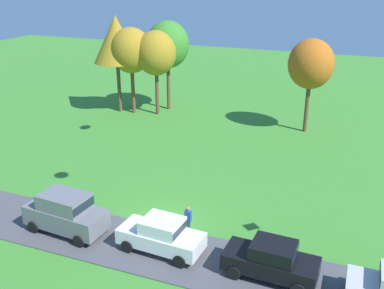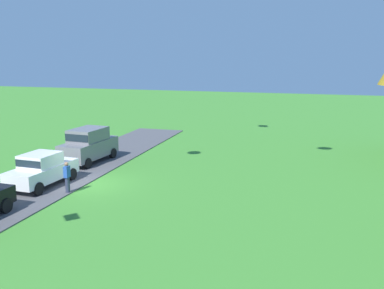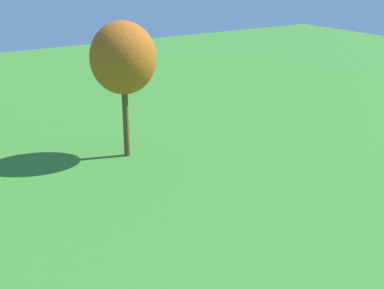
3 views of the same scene
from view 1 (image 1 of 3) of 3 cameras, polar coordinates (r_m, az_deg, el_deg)
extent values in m
plane|color=#3D842D|center=(26.08, -3.87, -10.16)|extent=(120.00, 120.00, 0.00)
cube|color=#4C4C51|center=(24.32, -6.28, -12.77)|extent=(36.00, 4.40, 0.06)
cube|color=slate|center=(25.86, -15.69, -8.85)|extent=(4.73, 2.25, 1.10)
cube|color=slate|center=(25.40, -15.91, -6.96)|extent=(2.73, 1.96, 0.84)
cube|color=#19232D|center=(25.40, -15.91, -6.96)|extent=(2.78, 1.93, 0.46)
cylinder|color=black|center=(26.57, -19.44, -9.83)|extent=(0.70, 0.29, 0.68)
cylinder|color=black|center=(27.65, -16.82, -8.19)|extent=(0.70, 0.29, 0.68)
cylinder|color=black|center=(24.67, -14.15, -11.79)|extent=(0.70, 0.29, 0.68)
cylinder|color=black|center=(25.82, -11.59, -9.91)|extent=(0.70, 0.29, 0.68)
cube|color=white|center=(23.50, -3.96, -11.76)|extent=(4.50, 2.06, 0.80)
cube|color=white|center=(23.06, -3.79, -10.26)|extent=(2.10, 1.76, 0.70)
cube|color=#19232D|center=(23.06, -3.79, -10.26)|extent=(2.13, 1.73, 0.38)
cylinder|color=black|center=(23.79, -8.20, -12.66)|extent=(0.69, 0.28, 0.68)
cylinder|color=black|center=(24.98, -6.04, -10.72)|extent=(0.69, 0.28, 0.68)
cylinder|color=black|center=(22.53, -1.57, -14.60)|extent=(0.69, 0.28, 0.68)
cylinder|color=black|center=(23.79, 0.31, -12.41)|extent=(0.69, 0.28, 0.68)
cube|color=black|center=(22.04, 9.93, -14.62)|extent=(4.47, 1.98, 0.80)
cube|color=black|center=(21.59, 10.32, -13.06)|extent=(2.06, 1.72, 0.70)
cube|color=#19232D|center=(21.59, 10.32, -13.06)|extent=(2.10, 1.69, 0.38)
cylinder|color=black|center=(21.91, 5.34, -15.89)|extent=(0.69, 0.27, 0.68)
cylinder|color=black|center=(23.24, 6.74, -13.50)|extent=(0.69, 0.27, 0.68)
cylinder|color=black|center=(22.75, 14.19, -14.95)|extent=(0.69, 0.27, 0.68)
cylinder|color=black|center=(22.62, 20.76, -16.06)|extent=(0.68, 0.25, 0.68)
cylinder|color=#2D334C|center=(24.98, -0.49, -10.48)|extent=(0.24, 0.24, 0.88)
cube|color=#2851AD|center=(24.59, -0.49, -9.02)|extent=(0.36, 0.22, 0.60)
sphere|color=#9E7051|center=(24.38, -0.50, -8.17)|extent=(0.22, 0.22, 0.22)
cylinder|color=brown|center=(46.01, -9.23, 7.20)|extent=(0.36, 0.36, 5.01)
cone|color=olive|center=(45.09, -9.60, 13.07)|extent=(4.51, 4.51, 4.51)
cylinder|color=brown|center=(45.42, -7.50, 6.75)|extent=(0.36, 0.36, 4.46)
ellipsoid|color=olive|center=(44.57, -7.75, 11.77)|extent=(4.01, 4.01, 4.41)
cylinder|color=brown|center=(44.72, -4.45, 6.56)|extent=(0.36, 0.36, 4.33)
ellipsoid|color=olive|center=(43.88, -4.60, 11.51)|extent=(3.90, 3.90, 4.29)
cylinder|color=brown|center=(46.31, -3.00, 7.35)|extent=(0.36, 0.36, 4.70)
ellipsoid|color=#387F28|center=(45.46, -3.11, 12.56)|extent=(4.23, 4.23, 4.66)
cylinder|color=brown|center=(40.91, 14.36, 4.50)|extent=(0.36, 0.36, 4.32)
ellipsoid|color=#B25B19|center=(39.99, 14.87, 9.87)|extent=(3.89, 3.89, 4.28)
camera|label=2|loc=(35.01, 41.34, 5.79)|focal=42.00mm
camera|label=3|loc=(21.14, -38.18, 12.21)|focal=50.00mm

